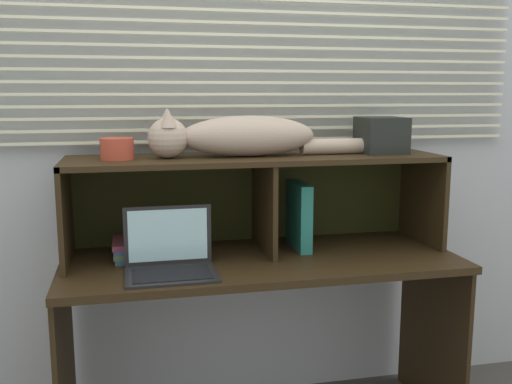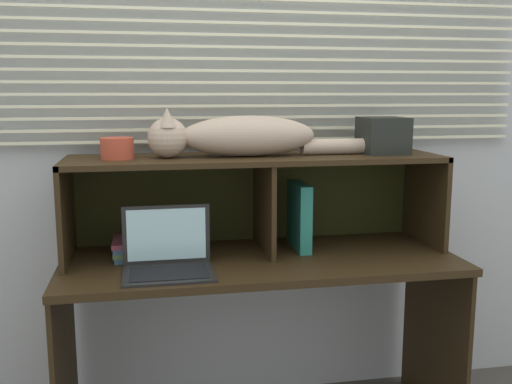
% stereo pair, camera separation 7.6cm
% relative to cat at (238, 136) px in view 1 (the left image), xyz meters
% --- Properties ---
extents(back_panel_with_blinds, '(4.40, 0.08, 2.50)m').
position_rel_cat_xyz_m(back_panel_with_blinds, '(0.07, 0.25, 0.01)').
color(back_panel_with_blinds, '#B7BCC1').
rests_on(back_panel_with_blinds, ground).
extents(desk, '(1.58, 0.63, 0.77)m').
position_rel_cat_xyz_m(desk, '(0.07, -0.10, -0.62)').
color(desk, black).
rests_on(desk, ground).
extents(hutch_shelf_unit, '(1.53, 0.41, 0.40)m').
position_rel_cat_xyz_m(hutch_shelf_unit, '(0.08, 0.03, -0.19)').
color(hutch_shelf_unit, black).
rests_on(hutch_shelf_unit, desk).
extents(cat, '(0.96, 0.19, 0.19)m').
position_rel_cat_xyz_m(cat, '(0.00, 0.00, 0.00)').
color(cat, '#BEA690').
rests_on(cat, hutch_shelf_unit).
extents(laptop, '(0.33, 0.25, 0.24)m').
position_rel_cat_xyz_m(laptop, '(-0.30, -0.22, -0.43)').
color(laptop, black).
rests_on(laptop, desk).
extents(binder_upright, '(0.05, 0.23, 0.28)m').
position_rel_cat_xyz_m(binder_upright, '(0.26, 0.00, -0.34)').
color(binder_upright, '#267C6F').
rests_on(binder_upright, desk).
extents(book_stack, '(0.17, 0.21, 0.07)m').
position_rel_cat_xyz_m(book_stack, '(-0.43, -0.00, -0.44)').
color(book_stack, '#315977').
rests_on(book_stack, desk).
extents(small_basket, '(0.13, 0.13, 0.08)m').
position_rel_cat_xyz_m(small_basket, '(-0.48, 0.00, -0.04)').
color(small_basket, '#B8442E').
rests_on(small_basket, hutch_shelf_unit).
extents(storage_box, '(0.18, 0.19, 0.15)m').
position_rel_cat_xyz_m(storage_box, '(0.62, 0.00, -0.00)').
color(storage_box, black).
rests_on(storage_box, hutch_shelf_unit).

